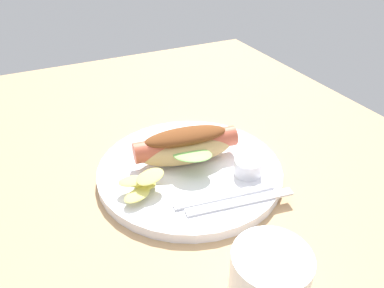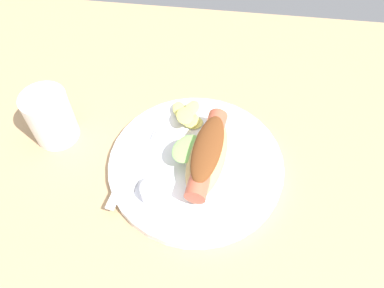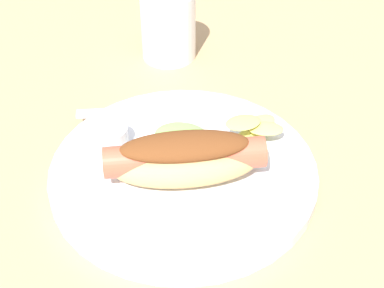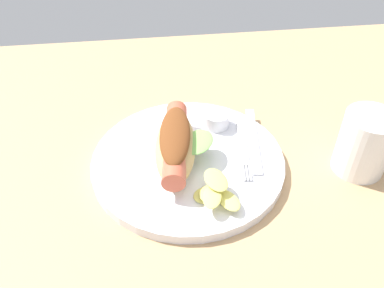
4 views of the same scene
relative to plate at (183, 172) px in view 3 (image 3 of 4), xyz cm
name	(u,v)px [view 3 (image 3 of 4)]	position (x,y,z in cm)	size (l,w,h in cm)	color
ground_plane	(187,171)	(-1.98, 0.83, -1.70)	(120.00, 90.00, 1.80)	tan
plate	(183,172)	(0.00, 0.00, 0.00)	(29.25, 29.25, 1.60)	white
hot_dog	(185,158)	(1.76, -0.22, 3.69)	(10.58, 17.00, 5.67)	tan
sauce_ramekin	(110,136)	(-5.60, -7.23, 2.05)	(4.21, 4.21, 2.50)	white
fork	(153,119)	(-8.88, -1.69, 1.00)	(3.16, 15.17, 0.40)	silver
knife	(142,111)	(-10.83, -2.71, 0.98)	(15.88, 1.40, 0.36)	silver
chips_pile	(254,132)	(-2.44, 8.76, 2.21)	(6.95, 7.46, 3.06)	#D7CF65
drinking_cup	(168,25)	(-25.59, 3.73, 4.05)	(7.66, 7.66, 9.70)	white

